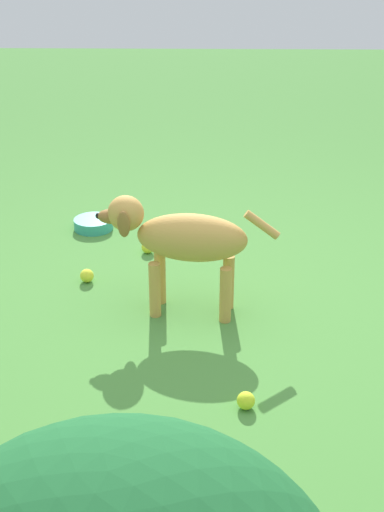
% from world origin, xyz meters
% --- Properties ---
extents(ground, '(14.00, 14.00, 0.00)m').
position_xyz_m(ground, '(0.00, 0.00, 0.00)').
color(ground, '#478438').
extents(dog, '(0.79, 0.25, 0.53)m').
position_xyz_m(dog, '(0.15, -0.10, 0.35)').
color(dog, '#C69347').
rests_on(dog, ground).
extents(tennis_ball_0, '(0.07, 0.07, 0.07)m').
position_xyz_m(tennis_ball_0, '(0.62, -0.36, 0.03)').
color(tennis_ball_0, yellow).
rests_on(tennis_ball_0, ground).
extents(tennis_ball_2, '(0.07, 0.07, 0.07)m').
position_xyz_m(tennis_ball_2, '(-0.11, 0.58, 0.03)').
color(tennis_ball_2, '#C5DB2A').
rests_on(tennis_ball_2, ground).
extents(tennis_ball_3, '(0.07, 0.07, 0.07)m').
position_xyz_m(tennis_ball_3, '(0.37, 0.90, 0.03)').
color(tennis_ball_3, yellow).
rests_on(tennis_ball_3, ground).
extents(tennis_ball_4, '(0.07, 0.07, 0.07)m').
position_xyz_m(tennis_ball_4, '(0.35, -0.69, 0.03)').
color(tennis_ball_4, yellow).
rests_on(tennis_ball_4, ground).
extents(water_bowl, '(0.22, 0.22, 0.06)m').
position_xyz_m(water_bowl, '(0.68, -1.00, 0.03)').
color(water_bowl, teal).
rests_on(water_bowl, ground).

